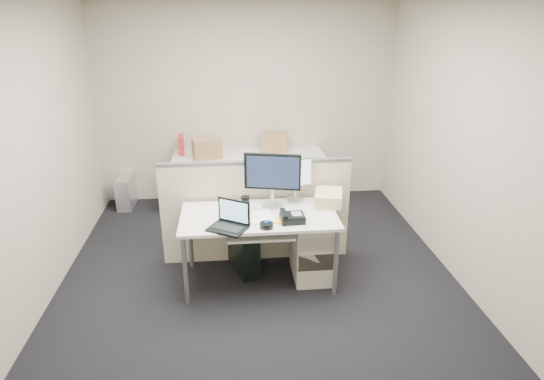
{
  "coord_description": "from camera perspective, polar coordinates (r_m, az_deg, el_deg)",
  "views": [
    {
      "loc": [
        -0.26,
        -3.95,
        2.59
      ],
      "look_at": [
        0.14,
        0.15,
        0.92
      ],
      "focal_mm": 30.0,
      "sensor_mm": 36.0,
      "label": 1
    }
  ],
  "objects": [
    {
      "name": "drawer_pedestal",
      "position": [
        4.66,
        5.15,
        -7.08
      ],
      "size": [
        0.4,
        0.55,
        0.65
      ],
      "primitive_type": "cube",
      "color": "beige",
      "rests_on": "floor"
    },
    {
      "name": "travel_mug",
      "position": [
        4.35,
        -3.37,
        -2.03
      ],
      "size": [
        0.1,
        0.1,
        0.17
      ],
      "primitive_type": "cylinder",
      "rotation": [
        0.0,
        0.0,
        0.23
      ],
      "color": "black",
      "rests_on": "desk"
    },
    {
      "name": "keyboard",
      "position": [
        4.29,
        -0.85,
        -4.94
      ],
      "size": [
        0.46,
        0.21,
        0.02
      ],
      "primitive_type": "cube",
      "rotation": [
        0.0,
        0.0,
        -0.13
      ],
      "color": "black",
      "rests_on": "keyboard_tray"
    },
    {
      "name": "banana",
      "position": [
        4.25,
        2.25,
        -3.6
      ],
      "size": [
        0.17,
        0.1,
        0.04
      ],
      "primitive_type": "ellipsoid",
      "rotation": [
        0.0,
        0.0,
        0.39
      ],
      "color": "yellow",
      "rests_on": "desk"
    },
    {
      "name": "wall_right",
      "position": [
        4.71,
        23.39,
        4.99
      ],
      "size": [
        0.02,
        4.5,
        2.7
      ],
      "primitive_type": "cube",
      "color": "#B2A89A",
      "rests_on": "ground"
    },
    {
      "name": "pc_tower_spare_silver",
      "position": [
        6.59,
        -17.82,
        -0.12
      ],
      "size": [
        0.21,
        0.48,
        0.44
      ],
      "primitive_type": "cube",
      "rotation": [
        0.0,
        0.0,
        -0.04
      ],
      "color": "#B7B7BC",
      "rests_on": "floor"
    },
    {
      "name": "wall_left",
      "position": [
        4.49,
        -28.21,
        3.36
      ],
      "size": [
        0.02,
        4.5,
        2.7
      ],
      "primitive_type": "cube",
      "color": "#B2A89A",
      "rests_on": "ground"
    },
    {
      "name": "pc_tower_desk",
      "position": [
        4.78,
        -3.58,
        -7.72
      ],
      "size": [
        0.33,
        0.51,
        0.44
      ],
      "primitive_type": "cube",
      "rotation": [
        0.0,
        0.0,
        0.32
      ],
      "color": "black",
      "rests_on": "floor"
    },
    {
      "name": "desk_phone",
      "position": [
        4.23,
        2.56,
        -3.52
      ],
      "size": [
        0.23,
        0.19,
        0.07
      ],
      "primitive_type": "cube",
      "rotation": [
        0.0,
        0.0,
        0.05
      ],
      "color": "black",
      "rests_on": "desk"
    },
    {
      "name": "desk",
      "position": [
        4.4,
        -1.66,
        -3.9
      ],
      "size": [
        1.5,
        0.75,
        0.73
      ],
      "color": "white",
      "rests_on": "floor"
    },
    {
      "name": "monitor_main",
      "position": [
        4.44,
        0.06,
        1.18
      ],
      "size": [
        0.59,
        0.33,
        0.55
      ],
      "primitive_type": "cube",
      "rotation": [
        0.0,
        0.0,
        -0.22
      ],
      "color": "black",
      "rests_on": "desk"
    },
    {
      "name": "red_binder",
      "position": [
        6.26,
        -11.3,
        5.51
      ],
      "size": [
        0.09,
        0.28,
        0.26
      ],
      "primitive_type": "cube",
      "rotation": [
        0.0,
        0.0,
        0.1
      ],
      "color": "maroon",
      "rests_on": "back_counter"
    },
    {
      "name": "cellphone",
      "position": [
        4.54,
        -3.73,
        -2.05
      ],
      "size": [
        0.06,
        0.1,
        0.01
      ],
      "primitive_type": "cube",
      "rotation": [
        0.0,
        0.0,
        0.03
      ],
      "color": "black",
      "rests_on": "desk"
    },
    {
      "name": "manila_folders",
      "position": [
        4.62,
        7.09,
        -0.96
      ],
      "size": [
        0.34,
        0.4,
        0.13
      ],
      "primitive_type": "cube",
      "rotation": [
        0.0,
        0.0,
        -0.25
      ],
      "color": "beige",
      "rests_on": "desk"
    },
    {
      "name": "wall_back",
      "position": [
        6.32,
        -3.19,
        10.74
      ],
      "size": [
        4.0,
        0.02,
        2.7
      ],
      "primitive_type": "cube",
      "color": "#B2A89A",
      "rests_on": "ground"
    },
    {
      "name": "trackball",
      "position": [
        4.11,
        -0.7,
        -4.45
      ],
      "size": [
        0.16,
        0.16,
        0.05
      ],
      "primitive_type": "cylinder",
      "rotation": [
        0.0,
        0.0,
        0.33
      ],
      "color": "black",
      "rests_on": "desk"
    },
    {
      "name": "keyboard_tray",
      "position": [
        4.26,
        -1.48,
        -5.49
      ],
      "size": [
        0.62,
        0.32,
        0.02
      ],
      "primitive_type": "cube",
      "color": "white",
      "rests_on": "desk"
    },
    {
      "name": "wall_front",
      "position": [
        2.12,
        2.58,
        -13.81
      ],
      "size": [
        4.0,
        0.02,
        2.7
      ],
      "primitive_type": "cube",
      "color": "#B2A89A",
      "rests_on": "ground"
    },
    {
      "name": "back_counter",
      "position": [
        6.29,
        -2.87,
        1.29
      ],
      "size": [
        2.0,
        0.6,
        0.72
      ],
      "primitive_type": "cube",
      "color": "beige",
      "rests_on": "floor"
    },
    {
      "name": "cardboard_box_left",
      "position": [
        6.02,
        -8.16,
        5.1
      ],
      "size": [
        0.41,
        0.34,
        0.27
      ],
      "primitive_type": "cube",
      "rotation": [
        0.0,
        0.0,
        0.21
      ],
      "color": "#966B50",
      "rests_on": "back_counter"
    },
    {
      "name": "cubicle_partition",
      "position": [
        4.85,
        -2.01,
        -2.82
      ],
      "size": [
        2.0,
        0.06,
        1.1
      ],
      "primitive_type": "cube",
      "color": "#C2B39E",
      "rests_on": "floor"
    },
    {
      "name": "laptop",
      "position": [
        4.06,
        -5.64,
        -3.4
      ],
      "size": [
        0.4,
        0.38,
        0.24
      ],
      "primitive_type": "cube",
      "rotation": [
        0.0,
        0.0,
        -0.54
      ],
      "color": "black",
      "rests_on": "desk"
    },
    {
      "name": "paper_stack",
      "position": [
        4.31,
        -1.37,
        -3.4
      ],
      "size": [
        0.26,
        0.31,
        0.01
      ],
      "primitive_type": "cube",
      "rotation": [
        0.0,
        0.0,
        0.13
      ],
      "color": "white",
      "rests_on": "desk"
    },
    {
      "name": "sticky_pad",
      "position": [
        4.22,
        0.95,
        -3.98
      ],
      "size": [
        0.11,
        0.11,
        0.01
      ],
      "primitive_type": "cube",
      "rotation": [
        0.0,
        0.0,
        -0.3
      ],
      "color": "yellow",
      "rests_on": "desk"
    },
    {
      "name": "pc_tower_spare_dark",
      "position": [
        6.32,
        -12.36,
        -0.63
      ],
      "size": [
        0.22,
        0.46,
        0.41
      ],
      "primitive_type": "cube",
      "rotation": [
        0.0,
        0.0,
        -0.11
      ],
      "color": "black",
      "rests_on": "floor"
    },
    {
      "name": "monitor_small",
      "position": [
        4.62,
        2.98,
        1.26
      ],
      "size": [
        0.4,
        0.29,
        0.44
      ],
      "primitive_type": "cube",
      "rotation": [
        0.0,
        0.0,
        0.32
      ],
      "color": "#B7B7BC",
      "rests_on": "desk"
    },
    {
      "name": "floor",
      "position": [
        4.73,
        -1.57,
        -11.21
      ],
      "size": [
        4.0,
        4.5,
        0.01
      ],
      "primitive_type": "cube",
      "color": "black",
      "rests_on": "ground"
    },
    {
      "name": "cardboard_box_right",
      "position": [
        6.27,
        0.25,
        5.97
      ],
      "size": [
        0.39,
        0.32,
        0.26
      ],
      "primitive_type": "cube",
      "rotation": [
        0.0,
        0.0,
        -0.12
      ],
      "color": "#966B50",
      "rests_on": "back_counter"
    }
  ]
}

